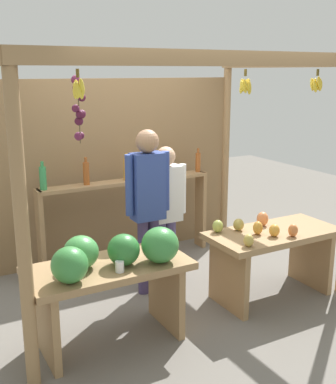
% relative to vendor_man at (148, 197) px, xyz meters
% --- Properties ---
extents(ground_plane, '(12.00, 12.00, 0.00)m').
position_rel_vendor_man_xyz_m(ground_plane, '(0.17, 0.10, -1.02)').
color(ground_plane, slate).
rests_on(ground_plane, ground).
extents(market_stall, '(3.31, 2.22, 2.39)m').
position_rel_vendor_man_xyz_m(market_stall, '(0.16, 0.59, 0.37)').
color(market_stall, '#99754C').
rests_on(market_stall, ground).
extents(fruit_counter_left, '(1.34, 0.67, 1.00)m').
position_rel_vendor_man_xyz_m(fruit_counter_left, '(-0.71, -0.74, -0.35)').
color(fruit_counter_left, '#99754C').
rests_on(fruit_counter_left, ground).
extents(fruit_counter_right, '(1.34, 0.64, 0.85)m').
position_rel_vendor_man_xyz_m(fruit_counter_right, '(1.02, -0.69, -0.49)').
color(fruit_counter_right, '#99754C').
rests_on(fruit_counter_right, ground).
extents(bottle_shelf_unit, '(2.13, 0.22, 1.34)m').
position_rel_vendor_man_xyz_m(bottle_shelf_unit, '(0.16, 0.88, -0.24)').
color(bottle_shelf_unit, '#99754C').
rests_on(bottle_shelf_unit, ground).
extents(vendor_man, '(0.48, 0.23, 1.69)m').
position_rel_vendor_man_xyz_m(vendor_man, '(0.00, 0.00, 0.00)').
color(vendor_man, '#3F335B').
rests_on(vendor_man, ground).
extents(vendor_woman, '(0.48, 0.20, 1.49)m').
position_rel_vendor_man_xyz_m(vendor_woman, '(0.27, 0.13, -0.14)').
color(vendor_woman, '#53487B').
rests_on(vendor_woman, ground).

